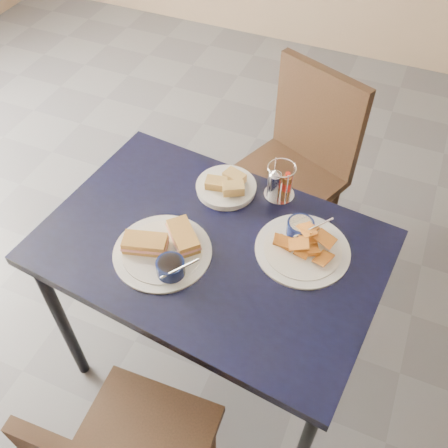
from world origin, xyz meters
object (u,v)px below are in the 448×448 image
at_px(sandwich_plate, 165,249).
at_px(plantain_plate, 302,243).
at_px(dining_table, 211,257).
at_px(bread_basket, 227,186).
at_px(condiment_caddy, 279,183).
at_px(chair_far, 292,155).

bearing_deg(sandwich_plate, plantain_plate, 27.00).
distance_m(dining_table, plantain_plate, 0.31).
distance_m(plantain_plate, bread_basket, 0.36).
distance_m(dining_table, bread_basket, 0.27).
bearing_deg(bread_basket, condiment_caddy, 17.00).
bearing_deg(condiment_caddy, dining_table, -112.94).
xyz_separation_m(dining_table, bread_basket, (-0.05, 0.25, 0.09)).
relative_size(chair_far, sandwich_plate, 2.89).
bearing_deg(plantain_plate, condiment_caddy, 127.17).
height_order(chair_far, condiment_caddy, chair_far).
bearing_deg(dining_table, plantain_plate, 20.94).
bearing_deg(bread_basket, sandwich_plate, -101.56).
bearing_deg(chair_far, condiment_caddy, -81.16).
distance_m(dining_table, chair_far, 0.79).
height_order(dining_table, chair_far, chair_far).
distance_m(chair_far, plantain_plate, 0.74).
distance_m(sandwich_plate, bread_basket, 0.35).
xyz_separation_m(chair_far, plantain_plate, (0.22, -0.67, 0.23)).
height_order(bread_basket, condiment_caddy, condiment_caddy).
height_order(sandwich_plate, condiment_caddy, condiment_caddy).
bearing_deg(sandwich_plate, dining_table, 38.84).
bearing_deg(dining_table, bread_basket, 101.03).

